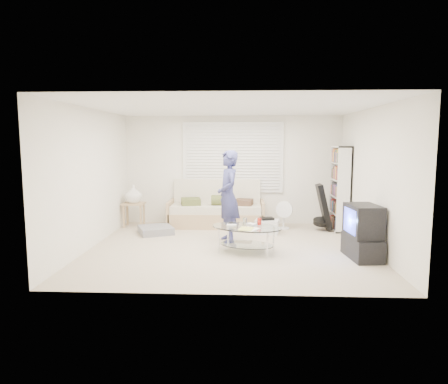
{
  "coord_description": "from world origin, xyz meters",
  "views": [
    {
      "loc": [
        0.22,
        -7.05,
        1.9
      ],
      "look_at": [
        -0.12,
        0.3,
        0.98
      ],
      "focal_mm": 32.0,
      "sensor_mm": 36.0,
      "label": 1
    }
  ],
  "objects_px": {
    "futon_sofa": "(216,211)",
    "coffee_table": "(247,232)",
    "tv_unit": "(363,232)",
    "bookshelf": "(339,188)"
  },
  "relations": [
    {
      "from": "futon_sofa",
      "to": "coffee_table",
      "type": "height_order",
      "value": "futon_sofa"
    },
    {
      "from": "futon_sofa",
      "to": "coffee_table",
      "type": "xyz_separation_m",
      "value": [
        0.66,
        -2.16,
        0.02
      ]
    },
    {
      "from": "tv_unit",
      "to": "coffee_table",
      "type": "height_order",
      "value": "tv_unit"
    },
    {
      "from": "bookshelf",
      "to": "coffee_table",
      "type": "xyz_separation_m",
      "value": [
        -2.02,
        -1.9,
        -0.54
      ]
    },
    {
      "from": "tv_unit",
      "to": "coffee_table",
      "type": "relative_size",
      "value": 0.64
    },
    {
      "from": "futon_sofa",
      "to": "bookshelf",
      "type": "bearing_deg",
      "value": -5.6
    },
    {
      "from": "futon_sofa",
      "to": "bookshelf",
      "type": "distance_m",
      "value": 2.75
    },
    {
      "from": "tv_unit",
      "to": "coffee_table",
      "type": "xyz_separation_m",
      "value": [
        -1.9,
        0.27,
        -0.07
      ]
    },
    {
      "from": "tv_unit",
      "to": "coffee_table",
      "type": "distance_m",
      "value": 1.92
    },
    {
      "from": "bookshelf",
      "to": "coffee_table",
      "type": "relative_size",
      "value": 1.3
    }
  ]
}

